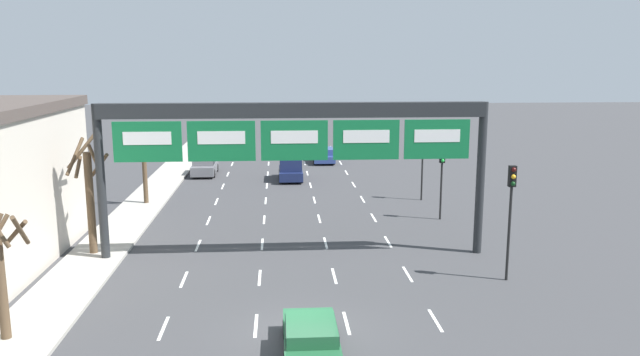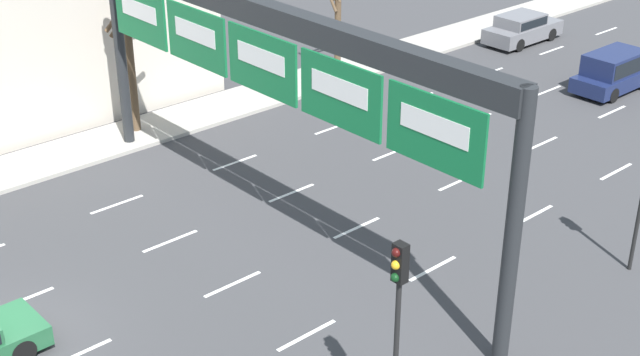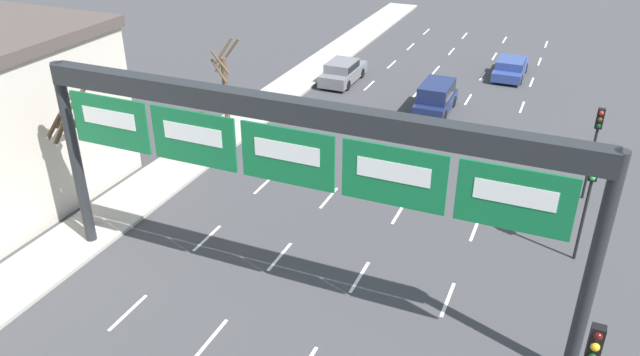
{
  "view_description": "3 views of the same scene",
  "coord_description": "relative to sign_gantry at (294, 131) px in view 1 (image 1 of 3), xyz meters",
  "views": [
    {
      "loc": [
        -0.76,
        -20.21,
        9.55
      ],
      "look_at": [
        1.33,
        10.6,
        3.55
      ],
      "focal_mm": 35.0,
      "sensor_mm": 36.0,
      "label": 1
    },
    {
      "loc": [
        19.67,
        -6.59,
        14.31
      ],
      "look_at": [
        1.47,
        9.56,
        2.22
      ],
      "focal_mm": 50.0,
      "sensor_mm": 36.0,
      "label": 2
    },
    {
      "loc": [
        7.65,
        -6.71,
        14.05
      ],
      "look_at": [
        -1.08,
        13.65,
        2.29
      ],
      "focal_mm": 35.0,
      "sensor_mm": 36.0,
      "label": 3
    }
  ],
  "objects": [
    {
      "name": "ground_plane",
      "position": [
        -0.0,
        -8.87,
        -6.16
      ],
      "size": [
        220.0,
        220.0,
        0.0
      ],
      "primitive_type": "plane",
      "color": "#3D3D3F"
    },
    {
      "name": "sidewalk_left",
      "position": [
        -9.65,
        -8.87,
        -6.09
      ],
      "size": [
        2.8,
        110.0,
        0.15
      ],
      "color": "#A8A399",
      "rests_on": "ground_plane"
    },
    {
      "name": "lane_dashes",
      "position": [
        -0.0,
        4.63,
        -6.16
      ],
      "size": [
        10.02,
        67.0,
        0.01
      ],
      "color": "white",
      "rests_on": "ground_plane"
    },
    {
      "name": "sign_gantry",
      "position": [
        0.0,
        0.0,
        0.0
      ],
      "size": [
        18.52,
        0.7,
        7.47
      ],
      "color": "#232628",
      "rests_on": "ground_plane"
    },
    {
      "name": "car_green",
      "position": [
        0.22,
        -10.28,
        -5.51
      ],
      "size": [
        1.8,
        4.04,
        1.19
      ],
      "color": "#235B38",
      "rests_on": "ground_plane"
    },
    {
      "name": "car_grey",
      "position": [
        -6.82,
        22.03,
        -5.36
      ],
      "size": [
        1.88,
        4.54,
        1.52
      ],
      "color": "slate",
      "rests_on": "ground_plane"
    },
    {
      "name": "suv_navy",
      "position": [
        0.2,
        19.33,
        -5.17
      ],
      "size": [
        1.87,
        4.13,
        1.8
      ],
      "color": "#19234C",
      "rests_on": "ground_plane"
    },
    {
      "name": "car_blue",
      "position": [
        3.39,
        27.61,
        -5.44
      ],
      "size": [
        1.96,
        4.49,
        1.33
      ],
      "color": "navy",
      "rests_on": "ground_plane"
    },
    {
      "name": "traffic_light_near_gantry",
      "position": [
        9.09,
        -3.89,
        -2.57
      ],
      "size": [
        0.3,
        0.35,
        5.06
      ],
      "color": "black",
      "rests_on": "ground_plane"
    },
    {
      "name": "traffic_light_mid_block",
      "position": [
        8.87,
        6.5,
        -3.05
      ],
      "size": [
        0.3,
        0.35,
        4.34
      ],
      "color": "black",
      "rests_on": "ground_plane"
    },
    {
      "name": "traffic_light_far_end",
      "position": [
        8.92,
        11.66,
        -3.06
      ],
      "size": [
        0.3,
        0.35,
        4.33
      ],
      "color": "black",
      "rests_on": "ground_plane"
    },
    {
      "name": "tree_bare_closest",
      "position": [
        -9.48,
        11.52,
        -3.42
      ],
      "size": [
        1.48,
        1.5,
        5.15
      ],
      "color": "brown",
      "rests_on": "sidewalk_left"
    },
    {
      "name": "tree_bare_second",
      "position": [
        -9.88,
        0.93,
        -2.96
      ],
      "size": [
        2.13,
        1.69,
        5.94
      ],
      "color": "brown",
      "rests_on": "sidewalk_left"
    },
    {
      "name": "tree_bare_third",
      "position": [
        -10.05,
        -8.53,
        -3.57
      ],
      "size": [
        2.04,
        1.74,
        4.72
      ],
      "color": "brown",
      "rests_on": "sidewalk_left"
    }
  ]
}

